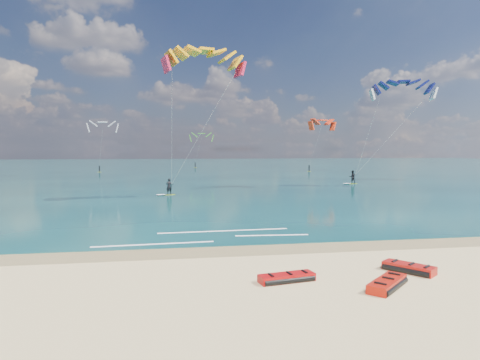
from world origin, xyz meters
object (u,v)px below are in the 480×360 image
packed_kite_left (287,281)px  packed_kite_mid (409,272)px  kitesurfer_main (187,117)px  kitesurfer_far (378,127)px  packed_kite_right (387,288)px

packed_kite_left → packed_kite_mid: bearing=-5.7°
kitesurfer_main → kitesurfer_far: (27.06, 10.96, -0.29)m
packed_kite_mid → packed_kite_right: (-1.94, -1.78, 0.00)m
packed_kite_mid → packed_kite_right: 2.63m
packed_kite_left → packed_kite_right: packed_kite_right is taller
packed_kite_right → kitesurfer_main: 32.50m
packed_kite_left → kitesurfer_main: (-2.61, 29.40, 8.51)m
packed_kite_left → kitesurfer_main: 30.72m
packed_kite_mid → kitesurfer_far: (19.05, 39.96, 8.22)m
kitesurfer_main → packed_kite_right: bearing=-105.3°
kitesurfer_main → kitesurfer_far: 29.20m
packed_kite_left → kitesurfer_main: bearing=85.1°
packed_kite_left → packed_kite_right: 3.72m
packed_kite_left → packed_kite_right: size_ratio=0.96×
packed_kite_left → kitesurfer_far: size_ratio=0.15×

